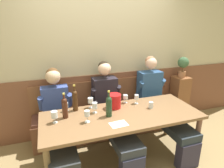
# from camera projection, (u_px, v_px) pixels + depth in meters

# --- Properties ---
(ground_plane) EXTENTS (6.80, 6.80, 0.02)m
(ground_plane) POSITION_uv_depth(u_px,v_px,m) (124.00, 165.00, 2.71)
(ground_plane) COLOR olive
(ground_plane) RESTS_ON ground
(room_wall_back) EXTENTS (6.80, 0.08, 2.80)m
(room_wall_back) POSITION_uv_depth(u_px,v_px,m) (101.00, 52.00, 3.24)
(room_wall_back) COLOR beige
(room_wall_back) RESTS_ON ground
(wood_wainscot_panel) EXTENTS (6.80, 0.03, 1.04)m
(wood_wainscot_panel) POSITION_uv_depth(u_px,v_px,m) (103.00, 102.00, 3.47)
(wood_wainscot_panel) COLOR brown
(wood_wainscot_panel) RESTS_ON ground
(wall_bench) EXTENTS (2.40, 0.42, 0.94)m
(wall_bench) POSITION_uv_depth(u_px,v_px,m) (106.00, 119.00, 3.36)
(wall_bench) COLOR brown
(wall_bench) RESTS_ON ground
(dining_table) EXTENTS (2.10, 0.84, 0.72)m
(dining_table) POSITION_uv_depth(u_px,v_px,m) (122.00, 119.00, 2.61)
(dining_table) COLOR brown
(dining_table) RESTS_ON ground
(person_right_seat) EXTENTS (0.49, 1.29, 1.26)m
(person_right_seat) POSITION_uv_depth(u_px,v_px,m) (58.00, 120.00, 2.65)
(person_right_seat) COLOR #262A3D
(person_right_seat) RESTS_ON ground
(person_center_right_seat) EXTENTS (0.49, 1.30, 1.31)m
(person_center_right_seat) POSITION_uv_depth(u_px,v_px,m) (111.00, 109.00, 2.92)
(person_center_right_seat) COLOR #2A2B41
(person_center_right_seat) RESTS_ON ground
(person_left_seat) EXTENTS (0.50, 1.30, 1.34)m
(person_left_seat) POSITION_uv_depth(u_px,v_px,m) (159.00, 102.00, 3.17)
(person_left_seat) COLOR #2C293D
(person_left_seat) RESTS_ON ground
(ice_bucket) EXTENTS (0.18, 0.18, 0.20)m
(ice_bucket) POSITION_uv_depth(u_px,v_px,m) (114.00, 101.00, 2.74)
(ice_bucket) COLOR red
(ice_bucket) RESTS_ON dining_table
(wine_bottle_green_tall) EXTENTS (0.08, 0.08, 0.35)m
(wine_bottle_green_tall) POSITION_uv_depth(u_px,v_px,m) (109.00, 106.00, 2.49)
(wine_bottle_green_tall) COLOR #203A23
(wine_bottle_green_tall) RESTS_ON dining_table
(wine_bottle_clear_water) EXTENTS (0.07, 0.07, 0.34)m
(wine_bottle_clear_water) POSITION_uv_depth(u_px,v_px,m) (65.00, 107.00, 2.45)
(wine_bottle_clear_water) COLOR #422114
(wine_bottle_clear_water) RESTS_ON dining_table
(wine_bottle_amber_mid) EXTENTS (0.07, 0.07, 0.37)m
(wine_bottle_amber_mid) POSITION_uv_depth(u_px,v_px,m) (75.00, 100.00, 2.65)
(wine_bottle_amber_mid) COLOR #412713
(wine_bottle_amber_mid) RESTS_ON dining_table
(wine_glass_left_end) EXTENTS (0.07, 0.07, 0.12)m
(wine_glass_left_end) POSITION_uv_depth(u_px,v_px,m) (66.00, 105.00, 2.64)
(wine_glass_left_end) COLOR silver
(wine_glass_left_end) RESTS_ON dining_table
(wine_glass_mid_right) EXTENTS (0.08, 0.08, 0.15)m
(wine_glass_mid_right) POSITION_uv_depth(u_px,v_px,m) (54.00, 115.00, 2.34)
(wine_glass_mid_right) COLOR silver
(wine_glass_mid_right) RESTS_ON dining_table
(wine_glass_right_end) EXTENTS (0.07, 0.07, 0.15)m
(wine_glass_right_end) POSITION_uv_depth(u_px,v_px,m) (95.00, 106.00, 2.59)
(wine_glass_right_end) COLOR silver
(wine_glass_right_end) RESTS_ON dining_table
(wine_glass_mid_left) EXTENTS (0.07, 0.07, 0.15)m
(wine_glass_mid_left) POSITION_uv_depth(u_px,v_px,m) (87.00, 114.00, 2.35)
(wine_glass_mid_left) COLOR silver
(wine_glass_mid_left) RESTS_ON dining_table
(wine_glass_by_bottle) EXTENTS (0.06, 0.06, 0.14)m
(wine_glass_by_bottle) POSITION_uv_depth(u_px,v_px,m) (137.00, 98.00, 2.88)
(wine_glass_by_bottle) COLOR silver
(wine_glass_by_bottle) RESTS_ON dining_table
(wine_glass_near_bucket) EXTENTS (0.08, 0.08, 0.15)m
(wine_glass_near_bucket) POSITION_uv_depth(u_px,v_px,m) (90.00, 101.00, 2.74)
(wine_glass_near_bucket) COLOR silver
(wine_glass_near_bucket) RESTS_ON dining_table
(wine_glass_center_front) EXTENTS (0.07, 0.07, 0.13)m
(wine_glass_center_front) POSITION_uv_depth(u_px,v_px,m) (125.00, 97.00, 2.91)
(wine_glass_center_front) COLOR silver
(wine_glass_center_front) RESTS_ON dining_table
(water_tumbler_left) EXTENTS (0.06, 0.06, 0.09)m
(water_tumbler_left) POSITION_uv_depth(u_px,v_px,m) (151.00, 105.00, 2.75)
(water_tumbler_left) COLOR silver
(water_tumbler_left) RESTS_ON dining_table
(tasting_sheet_left_guest) EXTENTS (0.22, 0.16, 0.00)m
(tasting_sheet_left_guest) POSITION_uv_depth(u_px,v_px,m) (119.00, 124.00, 2.34)
(tasting_sheet_left_guest) COLOR white
(tasting_sheet_left_guest) RESTS_ON dining_table
(corner_pedestal) EXTENTS (0.28, 0.28, 0.89)m
(corner_pedestal) POSITION_uv_depth(u_px,v_px,m) (179.00, 99.00, 3.80)
(corner_pedestal) COLOR brown
(corner_pedestal) RESTS_ON ground
(potted_plant) EXTENTS (0.20, 0.20, 0.38)m
(potted_plant) POSITION_uv_depth(u_px,v_px,m) (183.00, 65.00, 3.59)
(potted_plant) COLOR #A76A45
(potted_plant) RESTS_ON corner_pedestal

